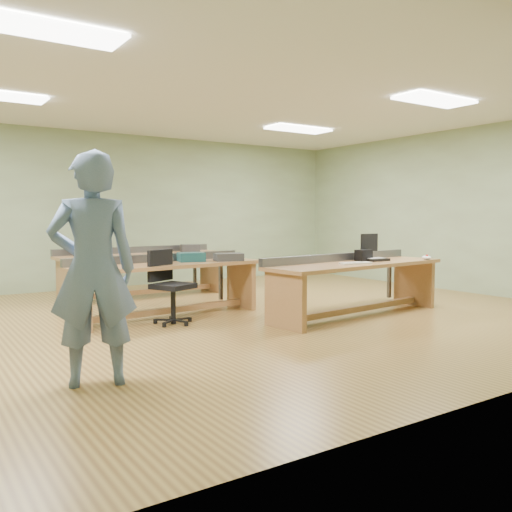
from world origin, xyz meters
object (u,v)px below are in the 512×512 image
drinks_can (162,259)px  workbench_mid (167,277)px  person (93,269)px  parts_bin_grey (229,257)px  workbench_front (355,276)px  laptop_base (375,260)px  parts_bin_teal (191,257)px  workbench_back (143,265)px  camera_bag (364,255)px  task_chair (170,297)px  mug (169,261)px

drinks_can → workbench_mid: bearing=43.0°
drinks_can → person: bearing=-125.2°
parts_bin_grey → workbench_front: bearing=-42.5°
workbench_front → laptop_base: 0.49m
parts_bin_teal → drinks_can: (-0.52, -0.17, 0.00)m
workbench_back → camera_bag: camera_bag is taller
workbench_mid → parts_bin_teal: bearing=3.0°
laptop_base → parts_bin_teal: bearing=150.2°
workbench_mid → task_chair: task_chair is taller
workbench_mid → parts_bin_grey: same height
mug → camera_bag: bearing=-22.5°
workbench_back → parts_bin_teal: bearing=-93.0°
laptop_base → parts_bin_grey: 2.13m
person → parts_bin_teal: size_ratio=5.31×
parts_bin_grey → drinks_can: size_ratio=3.03×
parts_bin_teal → task_chair: bearing=-138.2°
laptop_base → task_chair: 3.00m
laptop_base → parts_bin_teal: size_ratio=0.91×
camera_bag → person: bearing=-170.4°
mug → drinks_can: drinks_can is taller
camera_bag → task_chair: size_ratio=0.25×
workbench_back → workbench_mid: bearing=-104.7°
workbench_front → person: size_ratio=1.56×
workbench_back → drinks_can: bearing=-107.3°
camera_bag → parts_bin_grey: 1.96m
workbench_front → camera_bag: bearing=18.6°
laptop_base → drinks_can: bearing=158.0°
person → parts_bin_grey: (2.66, 2.30, -0.16)m
person → task_chair: bearing=-112.9°
workbench_back → workbench_front: bearing=-63.4°
person → mug: (1.72, 2.29, -0.17)m
task_chair → mug: 0.55m
person → task_chair: 2.63m
workbench_back → parts_bin_teal: 1.88m
workbench_front → mug: size_ratio=25.76×
parts_bin_grey → mug: size_ratio=3.45×
camera_bag → mug: camera_bag is taller
mug → workbench_front: bearing=-27.9°
person → camera_bag: size_ratio=8.14×
workbench_front → task_chair: bearing=153.1°
workbench_back → mug: (-0.45, -2.07, 0.24)m
workbench_front → parts_bin_grey: 1.82m
person → drinks_can: 2.85m
workbench_back → person: bearing=-119.0°
drinks_can → parts_bin_grey: bearing=-1.1°
person → workbench_front: bearing=-149.0°
workbench_front → mug: bearing=145.9°
parts_bin_grey → workbench_back: bearing=103.4°
drinks_can → parts_bin_teal: bearing=18.2°
drinks_can → workbench_back: bearing=75.3°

